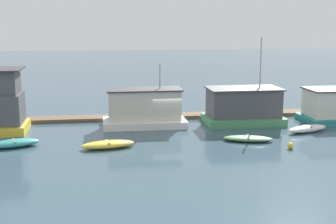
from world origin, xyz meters
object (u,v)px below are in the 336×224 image
object	(u,v)px
mooring_post_far_left	(19,117)
dinghy_green	(248,139)
dinghy_teal	(14,143)
houseboat_green	(243,106)
houseboat_teal	(336,106)
mooring_post_far_right	(269,106)
houseboat_white	(144,109)
dinghy_yellow	(108,144)
dinghy_white	(307,129)
buoy_yellow	(291,146)

from	to	relation	value
mooring_post_far_left	dinghy_green	bearing A→B (deg)	-24.49
dinghy_teal	mooring_post_far_left	distance (m)	7.24
houseboat_green	houseboat_teal	xyz separation A→B (m)	(8.32, -0.43, -0.09)
mooring_post_far_right	houseboat_white	bearing A→B (deg)	-170.76
houseboat_white	houseboat_teal	bearing A→B (deg)	-1.83
dinghy_teal	mooring_post_far_right	bearing A→B (deg)	18.59
houseboat_green	houseboat_teal	size ratio (longest dim) A/B	1.25
dinghy_yellow	dinghy_white	distance (m)	16.06
dinghy_teal	mooring_post_far_left	world-z (taller)	mooring_post_far_left
dinghy_yellow	mooring_post_far_right	distance (m)	17.06
houseboat_white	mooring_post_far_left	xyz separation A→B (m)	(-10.49, 1.89, -0.76)
dinghy_green	mooring_post_far_left	bearing A→B (deg)	155.51
houseboat_green	dinghy_green	world-z (taller)	houseboat_green
dinghy_teal	dinghy_green	xyz separation A→B (m)	(16.81, -0.83, -0.07)
houseboat_white	dinghy_yellow	world-z (taller)	houseboat_white
houseboat_green	mooring_post_far_right	world-z (taller)	houseboat_green
mooring_post_far_right	mooring_post_far_left	size ratio (longest dim) A/B	1.53
dinghy_yellow	mooring_post_far_left	bearing A→B (deg)	131.00
dinghy_yellow	buoy_yellow	world-z (taller)	dinghy_yellow
houseboat_white	buoy_yellow	size ratio (longest dim) A/B	15.34
houseboat_teal	dinghy_green	size ratio (longest dim) A/B	1.53
houseboat_teal	dinghy_yellow	world-z (taller)	houseboat_teal
dinghy_white	dinghy_teal	bearing A→B (deg)	-176.76
buoy_yellow	dinghy_white	bearing A→B (deg)	53.84
houseboat_green	dinghy_white	world-z (taller)	houseboat_green
dinghy_yellow	mooring_post_far_left	world-z (taller)	mooring_post_far_left
dinghy_yellow	houseboat_green	bearing A→B (deg)	28.62
houseboat_green	dinghy_yellow	distance (m)	13.43
buoy_yellow	houseboat_teal	bearing A→B (deg)	46.85
houseboat_white	dinghy_teal	world-z (taller)	houseboat_white
houseboat_teal	dinghy_white	xyz separation A→B (m)	(-4.19, -3.48, -1.12)
dinghy_teal	buoy_yellow	xyz separation A→B (m)	(19.10, -3.24, -0.05)
dinghy_teal	dinghy_white	xyz separation A→B (m)	(22.39, 1.27, 0.00)
dinghy_white	mooring_post_far_right	xyz separation A→B (m)	(-1.05, 5.91, 0.83)
houseboat_white	dinghy_white	world-z (taller)	houseboat_white
dinghy_teal	buoy_yellow	bearing A→B (deg)	-9.63
houseboat_teal	dinghy_white	bearing A→B (deg)	-140.31
mooring_post_far_right	dinghy_teal	bearing A→B (deg)	-161.41
dinghy_white	mooring_post_far_left	xyz separation A→B (m)	(-23.18, 5.91, 0.45)
houseboat_teal	dinghy_green	world-z (taller)	houseboat_teal
houseboat_white	dinghy_white	distance (m)	13.37
dinghy_teal	mooring_post_far_left	size ratio (longest dim) A/B	2.57
mooring_post_far_left	buoy_yellow	world-z (taller)	mooring_post_far_left
dinghy_yellow	dinghy_green	xyz separation A→B (m)	(10.28, 0.40, -0.06)
houseboat_teal	dinghy_white	world-z (taller)	houseboat_teal
houseboat_white	houseboat_green	size ratio (longest dim) A/B	0.94
houseboat_green	dinghy_white	bearing A→B (deg)	-43.37
houseboat_white	dinghy_yellow	xyz separation A→B (m)	(-3.18, -6.52, -1.21)
houseboat_teal	mooring_post_far_left	bearing A→B (deg)	174.92
dinghy_green	dinghy_white	bearing A→B (deg)	20.64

